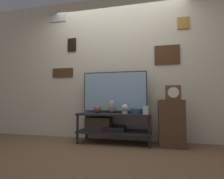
% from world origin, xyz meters
% --- Properties ---
extents(ground_plane, '(12.00, 12.00, 0.00)m').
position_xyz_m(ground_plane, '(0.00, 0.00, 0.00)').
color(ground_plane, brown).
extents(wall_back, '(6.40, 0.08, 2.70)m').
position_xyz_m(wall_back, '(-0.00, 0.56, 1.35)').
color(wall_back, beige).
rests_on(wall_back, ground_plane).
extents(media_console, '(1.22, 0.47, 0.50)m').
position_xyz_m(media_console, '(-0.10, 0.28, 0.31)').
color(media_console, '#232326').
rests_on(media_console, ground_plane).
extents(television, '(1.13, 0.05, 0.72)m').
position_xyz_m(television, '(-0.02, 0.38, 0.86)').
color(television, '#333338').
rests_on(television, media_console).
extents(vase_wide_bowl, '(0.20, 0.20, 0.08)m').
position_xyz_m(vase_wide_bowl, '(0.36, 0.23, 0.53)').
color(vase_wide_bowl, '#2D4251').
rests_on(vase_wide_bowl, media_console).
extents(vase_urn_stoneware, '(0.11, 0.11, 0.21)m').
position_xyz_m(vase_urn_stoneware, '(-0.05, 0.28, 0.60)').
color(vase_urn_stoneware, tan).
rests_on(vase_urn_stoneware, media_console).
extents(vase_round_glass, '(0.13, 0.13, 0.13)m').
position_xyz_m(vase_round_glass, '(-0.29, 0.25, 0.56)').
color(vase_round_glass, brown).
rests_on(vase_round_glass, media_console).
extents(candle_jar, '(0.09, 0.09, 0.13)m').
position_xyz_m(candle_jar, '(0.53, 0.12, 0.56)').
color(candle_jar, silver).
rests_on(candle_jar, media_console).
extents(decorative_bust, '(0.11, 0.11, 0.15)m').
position_xyz_m(decorative_bust, '(0.20, 0.17, 0.58)').
color(decorative_bust, beige).
rests_on(decorative_bust, media_console).
extents(side_table, '(0.38, 0.43, 0.72)m').
position_xyz_m(side_table, '(0.91, 0.30, 0.36)').
color(side_table, '#513823').
rests_on(side_table, ground_plane).
extents(mantel_clock, '(0.23, 0.11, 0.22)m').
position_xyz_m(mantel_clock, '(0.95, 0.26, 0.83)').
color(mantel_clock, brown).
rests_on(mantel_clock, side_table).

